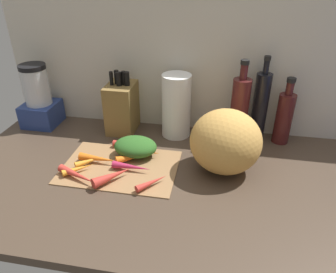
% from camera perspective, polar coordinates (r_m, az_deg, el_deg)
% --- Properties ---
extents(ground_plane, '(1.70, 0.80, 0.03)m').
position_cam_1_polar(ground_plane, '(1.10, 5.09, -8.18)').
color(ground_plane, '#47382B').
extents(wall_back, '(1.70, 0.03, 0.60)m').
position_cam_1_polar(wall_back, '(1.31, 7.54, 13.47)').
color(wall_back, beige).
rests_on(wall_back, ground_plane).
extents(cutting_board, '(0.40, 0.28, 0.01)m').
position_cam_1_polar(cutting_board, '(1.15, -8.51, -5.31)').
color(cutting_board, '#997047').
rests_on(cutting_board, ground_plane).
extents(carrot_0, '(0.16, 0.08, 0.03)m').
position_cam_1_polar(carrot_0, '(1.11, -15.77, -6.70)').
color(carrot_0, red).
rests_on(carrot_0, cutting_board).
extents(carrot_1, '(0.09, 0.09, 0.02)m').
position_cam_1_polar(carrot_1, '(1.15, -15.79, -5.58)').
color(carrot_1, orange).
rests_on(carrot_1, cutting_board).
extents(carrot_2, '(0.18, 0.03, 0.02)m').
position_cam_1_polar(carrot_2, '(1.24, -5.85, -1.56)').
color(carrot_2, red).
rests_on(carrot_2, cutting_board).
extents(carrot_3, '(0.13, 0.04, 0.03)m').
position_cam_1_polar(carrot_3, '(1.19, -4.61, -2.70)').
color(carrot_3, orange).
rests_on(carrot_3, cutting_board).
extents(carrot_4, '(0.10, 0.10, 0.02)m').
position_cam_1_polar(carrot_4, '(1.04, -2.93, -8.18)').
color(carrot_4, red).
rests_on(carrot_4, cutting_board).
extents(carrot_5, '(0.15, 0.04, 0.03)m').
position_cam_1_polar(carrot_5, '(1.18, -12.30, -3.89)').
color(carrot_5, orange).
rests_on(carrot_5, cutting_board).
extents(carrot_6, '(0.14, 0.03, 0.03)m').
position_cam_1_polar(carrot_6, '(1.12, -6.44, -5.26)').
color(carrot_6, '#B2264C').
rests_on(carrot_6, cutting_board).
extents(carrot_7, '(0.11, 0.09, 0.03)m').
position_cam_1_polar(carrot_7, '(1.17, -6.47, -3.68)').
color(carrot_7, orange).
rests_on(carrot_7, cutting_board).
extents(carrot_8, '(0.12, 0.13, 0.03)m').
position_cam_1_polar(carrot_8, '(1.08, -9.92, -6.95)').
color(carrot_8, red).
rests_on(carrot_8, cutting_board).
extents(carrot_9, '(0.09, 0.09, 0.02)m').
position_cam_1_polar(carrot_9, '(1.18, -13.83, -4.26)').
color(carrot_9, orange).
rests_on(carrot_9, cutting_board).
extents(carrot_greens_pile, '(0.16, 0.12, 0.07)m').
position_cam_1_polar(carrot_greens_pile, '(1.19, -5.83, -1.80)').
color(carrot_greens_pile, '#2D6023').
rests_on(carrot_greens_pile, cutting_board).
extents(winter_squash, '(0.24, 0.22, 0.23)m').
position_cam_1_polar(winter_squash, '(1.09, 10.23, -0.93)').
color(winter_squash, gold).
rests_on(winter_squash, ground_plane).
extents(knife_block, '(0.11, 0.15, 0.26)m').
position_cam_1_polar(knife_block, '(1.35, -8.22, 5.24)').
color(knife_block, brown).
rests_on(knife_block, ground_plane).
extents(blender_appliance, '(0.14, 0.14, 0.27)m').
position_cam_1_polar(blender_appliance, '(1.49, -22.04, 6.13)').
color(blender_appliance, navy).
rests_on(blender_appliance, ground_plane).
extents(paper_towel_roll, '(0.12, 0.12, 0.26)m').
position_cam_1_polar(paper_towel_roll, '(1.29, 1.49, 5.47)').
color(paper_towel_roll, white).
rests_on(paper_towel_roll, ground_plane).
extents(bottle_0, '(0.07, 0.07, 0.34)m').
position_cam_1_polar(bottle_0, '(1.26, 12.59, 4.57)').
color(bottle_0, '#471919').
rests_on(bottle_0, ground_plane).
extents(bottle_1, '(0.06, 0.06, 0.34)m').
position_cam_1_polar(bottle_1, '(1.31, 16.11, 5.20)').
color(bottle_1, black).
rests_on(bottle_1, ground_plane).
extents(bottle_2, '(0.06, 0.06, 0.27)m').
position_cam_1_polar(bottle_2, '(1.33, 20.01, 3.31)').
color(bottle_2, '#471919').
rests_on(bottle_2, ground_plane).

